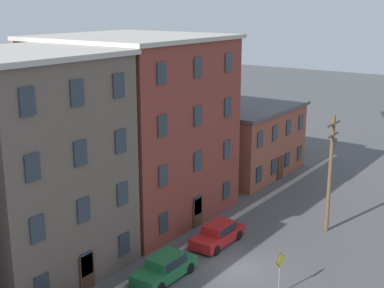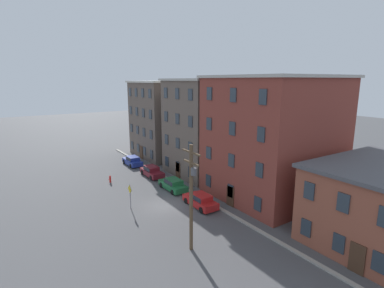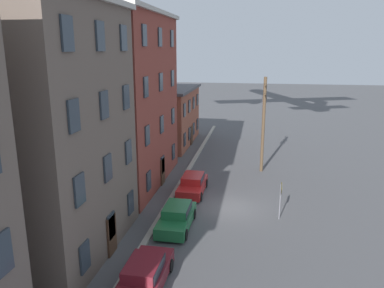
% 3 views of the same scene
% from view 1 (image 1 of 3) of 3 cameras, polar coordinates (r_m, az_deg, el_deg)
% --- Properties ---
extents(ground_plane, '(200.00, 200.00, 0.00)m').
position_cam_1_polar(ground_plane, '(34.27, 5.11, -13.19)').
color(ground_plane, '#4C4C4F').
extents(kerb_strip, '(56.00, 0.36, 0.16)m').
position_cam_1_polar(kerb_strip, '(36.43, -1.11, -11.20)').
color(kerb_strip, '#9E998E').
rests_on(kerb_strip, ground_plane).
extents(apartment_midblock, '(10.02, 10.24, 13.44)m').
position_cam_1_polar(apartment_midblock, '(33.51, -17.44, -2.04)').
color(apartment_midblock, '#66564C').
rests_on(apartment_midblock, ground_plane).
extents(apartment_far, '(12.50, 12.42, 13.75)m').
position_cam_1_polar(apartment_far, '(41.54, -6.21, 1.97)').
color(apartment_far, brown).
rests_on(apartment_far, ground_plane).
extents(apartment_annex, '(11.67, 12.32, 6.61)m').
position_cam_1_polar(apartment_annex, '(52.97, 3.72, 0.85)').
color(apartment_annex, brown).
rests_on(apartment_annex, ground_plane).
extents(car_green, '(4.40, 1.92, 1.43)m').
position_cam_1_polar(car_green, '(32.90, -2.89, -12.93)').
color(car_green, '#1E6638').
rests_on(car_green, ground_plane).
extents(car_red, '(4.40, 1.92, 1.43)m').
position_cam_1_polar(car_red, '(37.24, 2.79, -9.48)').
color(car_red, '#B21E1E').
rests_on(car_red, ground_plane).
extents(caution_sign, '(0.97, 0.08, 2.62)m').
position_cam_1_polar(caution_sign, '(31.14, 9.36, -12.75)').
color(caution_sign, slate).
rests_on(caution_sign, ground_plane).
extents(utility_pole, '(2.40, 0.44, 8.57)m').
position_cam_1_polar(utility_pole, '(39.02, 14.57, -2.41)').
color(utility_pole, brown).
rests_on(utility_pole, ground_plane).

